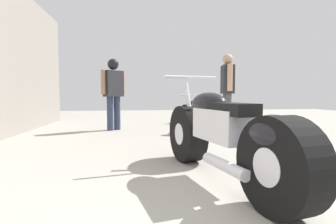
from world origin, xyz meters
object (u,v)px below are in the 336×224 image
at_px(motorcycle_black_naked, 197,112).
at_px(mechanic_in_blue, 227,87).
at_px(motorcycle_maroon_cruiser, 223,136).
at_px(mechanic_with_helmet, 113,88).

height_order(motorcycle_black_naked, mechanic_in_blue, mechanic_in_blue).
height_order(motorcycle_maroon_cruiser, motorcycle_black_naked, motorcycle_maroon_cruiser).
distance_m(mechanic_in_blue, mechanic_with_helmet, 2.59).
bearing_deg(mechanic_in_blue, mechanic_with_helmet, 173.42).
bearing_deg(motorcycle_black_naked, mechanic_with_helmet, -162.58).
bearing_deg(mechanic_with_helmet, motorcycle_black_naked, 17.42).
xyz_separation_m(motorcycle_maroon_cruiser, mechanic_in_blue, (1.30, 3.46, 0.55)).
bearing_deg(motorcycle_maroon_cruiser, mechanic_with_helmet, 108.76).
bearing_deg(mechanic_in_blue, motorcycle_black_naked, 115.90).
height_order(motorcycle_maroon_cruiser, mechanic_with_helmet, mechanic_with_helmet).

